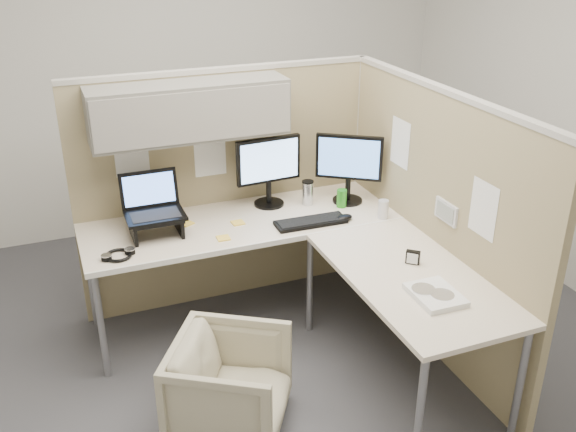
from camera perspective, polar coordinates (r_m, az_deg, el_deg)
name	(u,v)px	position (r m, az deg, el deg)	size (l,w,h in m)	color
ground	(288,359)	(4.05, -0.02, -12.62)	(4.50, 4.50, 0.00)	#39393E
partition_back	(209,154)	(4.17, -7.01, 5.52)	(2.00, 0.36, 1.63)	tan
partition_right	(431,221)	(3.95, 12.58, -0.43)	(0.07, 2.03, 1.63)	tan
desk	(300,248)	(3.82, 1.03, -2.89)	(2.00, 1.98, 0.73)	beige
office_chair	(230,381)	(3.44, -5.18, -14.41)	(0.57, 0.53, 0.58)	#BFB197
monitor_left	(269,166)	(4.19, -1.74, 4.46)	(0.44, 0.20, 0.47)	black
monitor_right	(349,163)	(4.26, 5.43, 4.69)	(0.38, 0.28, 0.47)	black
laptop_station	(154,212)	(3.93, -11.82, 0.31)	(0.35, 0.30, 0.36)	black
keyboard	(311,222)	(4.02, 2.03, -0.54)	(0.45, 0.15, 0.02)	black
mouse	(344,218)	(4.07, 5.04, -0.15)	(0.11, 0.07, 0.04)	black
travel_mug	(308,193)	(4.27, 1.76, 2.10)	(0.08, 0.08, 0.17)	silver
soda_can_green	(383,209)	(4.12, 8.47, 0.60)	(0.07, 0.07, 0.12)	silver
soda_can_silver	(342,198)	(4.26, 4.79, 1.58)	(0.07, 0.07, 0.12)	#268C1E
sticky_note_a	(223,238)	(3.85, -5.77, -1.96)	(0.08, 0.08, 0.01)	yellow
sticky_note_c	(187,223)	(4.07, -9.01, -0.65)	(0.08, 0.08, 0.01)	yellow
sticky_note_d	(238,223)	(4.04, -4.48, -0.59)	(0.08, 0.08, 0.01)	yellow
headphones	(118,255)	(3.75, -14.84, -3.37)	(0.19, 0.19, 0.03)	black
paper_stack	(435,295)	(3.34, 12.95, -6.84)	(0.23, 0.29, 0.03)	white
desk_clock	(413,257)	(3.61, 11.04, -3.63)	(0.08, 0.07, 0.08)	black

